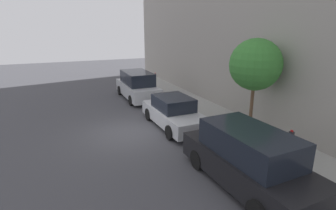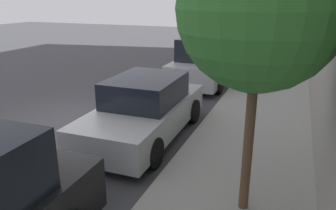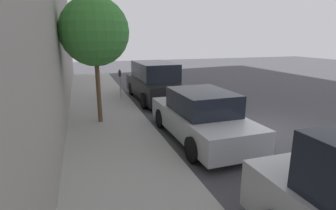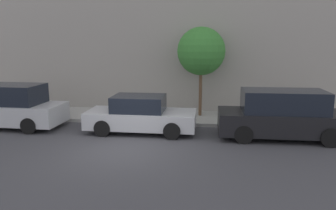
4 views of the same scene
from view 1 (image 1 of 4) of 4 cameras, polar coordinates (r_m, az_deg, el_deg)
ground_plane at (r=12.74m, az=-8.44°, el=-5.99°), size 60.00×60.00×0.00m
sidewalk at (r=14.66m, az=10.34°, el=-2.72°), size 2.80×32.00×0.15m
parked_minivan_nearest at (r=8.66m, az=17.00°, el=-11.18°), size 2.03×4.95×1.90m
parked_sedan_second at (r=13.17m, az=1.27°, el=-1.69°), size 1.92×4.53×1.54m
parked_minivan_third at (r=18.52m, az=-6.68°, el=4.20°), size 2.02×4.92×1.90m
parking_meter_near at (r=9.73m, az=24.98°, el=-8.09°), size 0.11×0.15×1.46m
parking_meter_far at (r=19.80m, az=-2.79°, el=5.42°), size 0.11×0.15×1.44m
street_tree at (r=12.26m, az=18.48°, el=8.31°), size 2.29×2.29×4.27m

